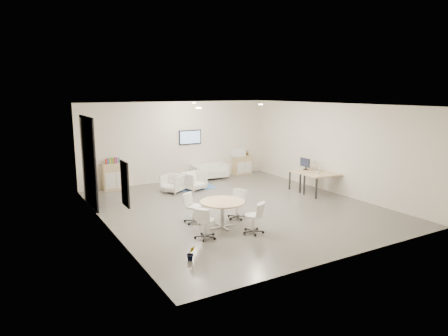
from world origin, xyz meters
TOP-DOWN VIEW (x-y plane):
  - room_shell at (0.00, 0.00)m, footprint 9.60×10.60m
  - glass_door at (-3.95, 2.51)m, footprint 0.09×1.90m
  - artwork at (-3.97, -1.60)m, footprint 0.05×0.54m
  - wall_tv at (0.50, 4.46)m, footprint 0.98×0.06m
  - ceiling_spots at (-0.20, 0.83)m, footprint 3.14×4.14m
  - sideboard_left at (-2.71, 4.25)m, footprint 0.87×0.45m
  - sideboard_right at (2.93, 4.28)m, footprint 0.81×0.39m
  - books at (-2.75, 4.25)m, footprint 0.50×0.14m
  - printer at (2.73, 4.28)m, footprint 0.54×0.46m
  - loveseat at (1.21, 4.13)m, footprint 1.52×0.85m
  - blue_rug at (0.02, 3.03)m, footprint 1.57×1.16m
  - armchair_left at (-1.00, 2.80)m, footprint 0.91×0.92m
  - armchair_right at (-0.17, 2.73)m, footprint 0.86×0.83m
  - desk_rear at (3.56, 0.70)m, footprint 1.37×0.70m
  - desk_front at (3.52, -0.20)m, footprint 1.49×0.86m
  - monitor at (3.52, 0.85)m, footprint 0.20×0.50m
  - round_table at (-1.34, -1.42)m, footprint 1.20×1.20m
  - meeting_chairs at (-1.34, -1.42)m, footprint 2.31×2.31m
  - plant_cabinet at (3.19, 4.29)m, footprint 0.30×0.32m
  - plant_floor at (-2.99, -2.94)m, footprint 0.22×0.36m
  - cup at (3.34, -0.05)m, footprint 0.13×0.11m

SIDE VIEW (x-z plane):
  - blue_rug at x=0.02m, z-range 0.00..0.01m
  - plant_floor at x=-2.99m, z-range 0.00..0.15m
  - loveseat at x=1.21m, z-range 0.02..0.57m
  - armchair_left at x=-1.00m, z-range 0.00..0.70m
  - armchair_right at x=-0.17m, z-range 0.00..0.73m
  - sideboard_right at x=2.93m, z-range 0.00..0.81m
  - meeting_chairs at x=-1.34m, z-range 0.00..0.82m
  - sideboard_left at x=-2.71m, z-range 0.00..0.98m
  - desk_rear at x=3.56m, z-range 0.28..1.00m
  - round_table at x=-1.34m, z-range 0.28..1.01m
  - desk_front at x=3.52m, z-range 0.30..1.04m
  - cup at x=3.34m, z-range 0.74..0.87m
  - plant_cabinet at x=3.19m, z-range 0.81..1.02m
  - monitor at x=3.52m, z-range 0.73..1.17m
  - printer at x=2.73m, z-range 0.80..1.17m
  - books at x=-2.75m, z-range 0.98..1.20m
  - glass_door at x=-3.95m, z-range 0.08..2.93m
  - artwork at x=-3.97m, z-range 1.03..2.07m
  - room_shell at x=0.00m, z-range -0.80..4.00m
  - wall_tv at x=0.50m, z-range 1.46..2.04m
  - ceiling_spots at x=-0.20m, z-range 3.17..3.20m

